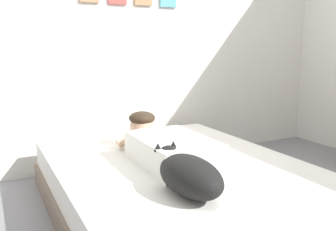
{
  "coord_description": "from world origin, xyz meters",
  "views": [
    {
      "loc": [
        -1.24,
        -1.78,
        1.11
      ],
      "look_at": [
        -0.04,
        0.57,
        0.6
      ],
      "focal_mm": 38.77,
      "sensor_mm": 36.0,
      "label": 1
    }
  ],
  "objects_px": {
    "bed": "(174,186)",
    "dog": "(187,173)",
    "coffee_cup": "(173,137)",
    "person_lying": "(163,144)",
    "pillow": "(157,135)",
    "cell_phone": "(177,180)"
  },
  "relations": [
    {
      "from": "bed",
      "to": "dog",
      "type": "height_order",
      "value": "dog"
    },
    {
      "from": "dog",
      "to": "coffee_cup",
      "type": "distance_m",
      "value": 1.02
    },
    {
      "from": "person_lying",
      "to": "dog",
      "type": "bearing_deg",
      "value": -103.83
    },
    {
      "from": "bed",
      "to": "coffee_cup",
      "type": "height_order",
      "value": "coffee_cup"
    },
    {
      "from": "bed",
      "to": "coffee_cup",
      "type": "relative_size",
      "value": 15.52
    },
    {
      "from": "pillow",
      "to": "dog",
      "type": "relative_size",
      "value": 0.9
    },
    {
      "from": "pillow",
      "to": "cell_phone",
      "type": "relative_size",
      "value": 3.71
    },
    {
      "from": "person_lying",
      "to": "coffee_cup",
      "type": "xyz_separation_m",
      "value": [
        0.27,
        0.37,
        -0.07
      ]
    },
    {
      "from": "pillow",
      "to": "coffee_cup",
      "type": "xyz_separation_m",
      "value": [
        0.12,
        -0.06,
        -0.02
      ]
    },
    {
      "from": "bed",
      "to": "cell_phone",
      "type": "xyz_separation_m",
      "value": [
        -0.16,
        -0.34,
        0.18
      ]
    },
    {
      "from": "bed",
      "to": "pillow",
      "type": "distance_m",
      "value": 0.56
    },
    {
      "from": "pillow",
      "to": "dog",
      "type": "bearing_deg",
      "value": -106.36
    },
    {
      "from": "dog",
      "to": "coffee_cup",
      "type": "xyz_separation_m",
      "value": [
        0.41,
        0.94,
        -0.07
      ]
    },
    {
      "from": "bed",
      "to": "cell_phone",
      "type": "bearing_deg",
      "value": -115.63
    },
    {
      "from": "bed",
      "to": "coffee_cup",
      "type": "bearing_deg",
      "value": 63.52
    },
    {
      "from": "bed",
      "to": "dog",
      "type": "relative_size",
      "value": 3.37
    },
    {
      "from": "bed",
      "to": "cell_phone",
      "type": "height_order",
      "value": "cell_phone"
    },
    {
      "from": "person_lying",
      "to": "coffee_cup",
      "type": "bearing_deg",
      "value": 53.86
    },
    {
      "from": "pillow",
      "to": "dog",
      "type": "xyz_separation_m",
      "value": [
        -0.29,
        -1.0,
        0.05
      ]
    },
    {
      "from": "pillow",
      "to": "coffee_cup",
      "type": "bearing_deg",
      "value": -26.98
    },
    {
      "from": "pillow",
      "to": "dog",
      "type": "height_order",
      "value": "dog"
    },
    {
      "from": "bed",
      "to": "dog",
      "type": "xyz_separation_m",
      "value": [
        -0.19,
        -0.5,
        0.28
      ]
    }
  ]
}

